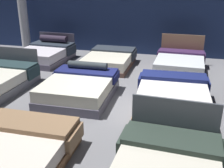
{
  "coord_description": "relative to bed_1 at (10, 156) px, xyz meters",
  "views": [
    {
      "loc": [
        1.21,
        -5.78,
        2.78
      ],
      "look_at": [
        -0.21,
        -0.3,
        0.59
      ],
      "focal_mm": 43.59,
      "sensor_mm": 36.0,
      "label": 1
    }
  ],
  "objects": [
    {
      "name": "bed_9",
      "position": [
        0.09,
        5.59,
        0.01
      ],
      "size": [
        1.55,
        2.09,
        0.49
      ],
      "rotation": [
        0.0,
        0.0,
        -0.0
      ],
      "color": "brown",
      "rests_on": "ground_plane"
    },
    {
      "name": "support_pillar",
      "position": [
        -3.82,
        6.86,
        1.53
      ],
      "size": [
        0.35,
        0.35,
        3.5
      ],
      "primitive_type": "cylinder",
      "color": "silver",
      "rests_on": "ground_plane"
    },
    {
      "name": "bed_8",
      "position": [
        -2.32,
        5.64,
        0.05
      ],
      "size": [
        1.69,
        2.1,
        0.86
      ],
      "rotation": [
        0.0,
        0.0,
        -0.05
      ],
      "color": "#524C5E",
      "rests_on": "ground_plane"
    },
    {
      "name": "ground_plane",
      "position": [
        1.2,
        2.78,
        -0.23
      ],
      "size": [
        18.0,
        18.0,
        0.02
      ],
      "primitive_type": "cube",
      "color": "slate"
    },
    {
      "name": "showroom_back_wall",
      "position": [
        1.2,
        7.49,
        1.53
      ],
      "size": [
        18.0,
        0.06,
        3.5
      ],
      "primitive_type": "cube",
      "color": "navy",
      "rests_on": "ground_plane"
    },
    {
      "name": "bed_5",
      "position": [
        0.04,
        2.87,
        0.04
      ],
      "size": [
        1.68,
        2.02,
        0.73
      ],
      "rotation": [
        0.0,
        0.0,
        0.02
      ],
      "color": "#4E4C5C",
      "rests_on": "ground_plane"
    },
    {
      "name": "bed_6",
      "position": [
        2.32,
        2.81,
        0.05
      ],
      "size": [
        1.72,
        2.04,
        0.6
      ],
      "rotation": [
        0.0,
        0.0,
        0.04
      ],
      "color": "brown",
      "rests_on": "ground_plane"
    },
    {
      "name": "bed_1",
      "position": [
        0.0,
        0.0,
        0.0
      ],
      "size": [
        1.73,
        2.16,
        0.5
      ],
      "rotation": [
        0.0,
        0.0,
        0.01
      ],
      "color": "brown",
      "rests_on": "ground_plane"
    },
    {
      "name": "bed_10",
      "position": [
        2.41,
        5.63,
        0.03
      ],
      "size": [
        1.61,
        2.02,
        1.02
      ],
      "rotation": [
        0.0,
        0.0,
        -0.03
      ],
      "color": "#946B4E",
      "rests_on": "ground_plane"
    }
  ]
}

